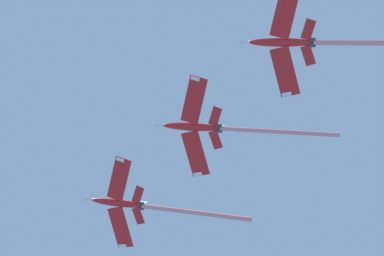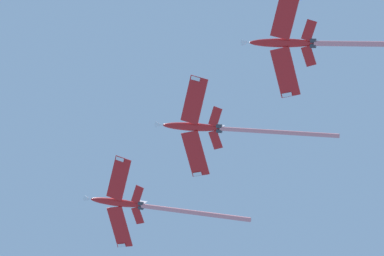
% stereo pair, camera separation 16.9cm
% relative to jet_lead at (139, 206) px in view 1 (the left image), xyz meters
% --- Properties ---
extents(jet_lead, '(27.43, 25.97, 14.51)m').
position_rel_jet_lead_xyz_m(jet_lead, '(0.00, 0.00, 0.00)').
color(jet_lead, red).
extents(jet_second, '(26.49, 25.61, 14.38)m').
position_rel_jet_lead_xyz_m(jet_second, '(0.83, 23.01, -7.04)').
color(jet_second, red).
extents(jet_third, '(25.33, 24.56, 13.84)m').
position_rel_jet_lead_xyz_m(jet_third, '(-0.65, 46.57, -13.18)').
color(jet_third, red).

